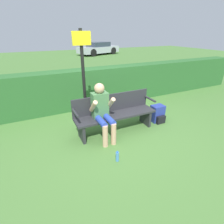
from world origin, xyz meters
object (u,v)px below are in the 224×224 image
park_bench (115,113)px  backpack (158,114)px  person_seated (102,110)px  signpost (84,76)px  water_bottle (117,156)px  parked_car (98,48)px

park_bench → backpack: (1.20, -0.08, -0.24)m
park_bench → person_seated: size_ratio=1.58×
backpack → signpost: signpost is taller
backpack → water_bottle: (-1.65, -0.93, -0.11)m
water_bottle → signpost: 1.86m
park_bench → water_bottle: (-0.45, -1.02, -0.35)m
backpack → parked_car: parked_car is taller
signpost → person_seated: bearing=-71.8°
park_bench → signpost: size_ratio=0.86×
parked_car → person_seated: bearing=-129.5°
water_bottle → signpost: bearing=94.3°
park_bench → parked_car: parked_car is taller
person_seated → backpack: 1.64m
person_seated → signpost: size_ratio=0.54×
backpack → parked_car: size_ratio=0.10×
backpack → water_bottle: size_ratio=2.08×
backpack → water_bottle: backpack is taller
park_bench → parked_car: size_ratio=0.42×
water_bottle → parked_car: 15.97m
park_bench → water_bottle: size_ratio=9.08×
person_seated → park_bench: bearing=21.1°
backpack → signpost: 2.12m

